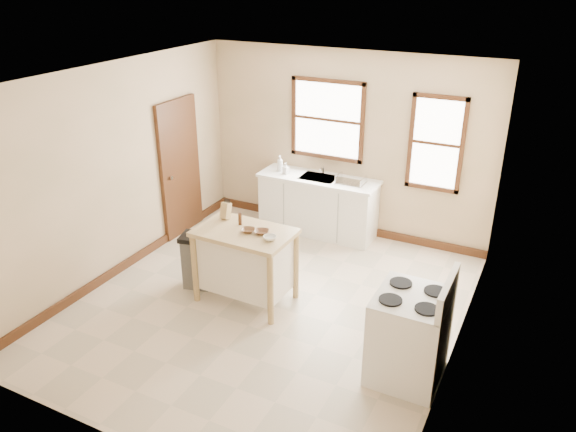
# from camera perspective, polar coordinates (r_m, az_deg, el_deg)

# --- Properties ---
(floor) EXTENTS (5.00, 5.00, 0.00)m
(floor) POSITION_cam_1_polar(r_m,az_deg,el_deg) (7.10, -2.07, -9.02)
(floor) COLOR #BAAC94
(floor) RESTS_ON ground
(ceiling) EXTENTS (5.00, 5.00, 0.00)m
(ceiling) POSITION_cam_1_polar(r_m,az_deg,el_deg) (6.03, -2.47, 13.80)
(ceiling) COLOR white
(ceiling) RESTS_ON ground
(wall_back) EXTENTS (4.50, 0.04, 2.80)m
(wall_back) POSITION_cam_1_polar(r_m,az_deg,el_deg) (8.58, 5.87, 7.25)
(wall_back) COLOR #CFAB88
(wall_back) RESTS_ON ground
(wall_left) EXTENTS (0.04, 5.00, 2.80)m
(wall_left) POSITION_cam_1_polar(r_m,az_deg,el_deg) (7.71, -17.12, 4.30)
(wall_left) COLOR #CFAB88
(wall_left) RESTS_ON ground
(wall_right) EXTENTS (0.04, 5.00, 2.80)m
(wall_right) POSITION_cam_1_polar(r_m,az_deg,el_deg) (5.79, 17.70, -2.51)
(wall_right) COLOR #CFAB88
(wall_right) RESTS_ON ground
(window_main) EXTENTS (1.17, 0.06, 1.22)m
(window_main) POSITION_cam_1_polar(r_m,az_deg,el_deg) (8.57, 4.02, 9.74)
(window_main) COLOR #412211
(window_main) RESTS_ON wall_back
(window_side) EXTENTS (0.77, 0.06, 1.37)m
(window_side) POSITION_cam_1_polar(r_m,az_deg,el_deg) (8.14, 14.82, 7.11)
(window_side) COLOR #412211
(window_side) RESTS_ON wall_back
(door_left) EXTENTS (0.06, 0.90, 2.10)m
(door_left) POSITION_cam_1_polar(r_m,az_deg,el_deg) (8.72, -10.90, 4.81)
(door_left) COLOR #412211
(door_left) RESTS_ON ground
(baseboard_back) EXTENTS (4.50, 0.04, 0.12)m
(baseboard_back) POSITION_cam_1_polar(r_m,az_deg,el_deg) (9.03, 5.44, -0.95)
(baseboard_back) COLOR #412211
(baseboard_back) RESTS_ON ground
(baseboard_left) EXTENTS (0.04, 5.00, 0.12)m
(baseboard_left) POSITION_cam_1_polar(r_m,az_deg,el_deg) (8.22, -15.83, -4.52)
(baseboard_left) COLOR #412211
(baseboard_left) RESTS_ON ground
(sink_counter) EXTENTS (1.86, 0.62, 0.92)m
(sink_counter) POSITION_cam_1_polar(r_m,az_deg,el_deg) (8.74, 3.06, 1.12)
(sink_counter) COLOR white
(sink_counter) RESTS_ON ground
(faucet) EXTENTS (0.03, 0.03, 0.22)m
(faucet) POSITION_cam_1_polar(r_m,az_deg,el_deg) (8.69, 3.63, 5.00)
(faucet) COLOR silver
(faucet) RESTS_ON sink_counter
(soap_bottle_a) EXTENTS (0.11, 0.11, 0.25)m
(soap_bottle_a) POSITION_cam_1_polar(r_m,az_deg,el_deg) (8.79, -0.82, 5.38)
(soap_bottle_a) COLOR #B2B2B2
(soap_bottle_a) RESTS_ON sink_counter
(soap_bottle_b) EXTENTS (0.10, 0.10, 0.18)m
(soap_bottle_b) POSITION_cam_1_polar(r_m,az_deg,el_deg) (8.68, -0.22, 4.86)
(soap_bottle_b) COLOR #B2B2B2
(soap_bottle_b) RESTS_ON sink_counter
(dish_rack) EXTENTS (0.43, 0.33, 0.10)m
(dish_rack) POSITION_cam_1_polar(r_m,az_deg,el_deg) (8.36, 6.43, 3.66)
(dish_rack) COLOR silver
(dish_rack) RESTS_ON sink_counter
(kitchen_island) EXTENTS (1.19, 0.77, 0.96)m
(kitchen_island) POSITION_cam_1_polar(r_m,az_deg,el_deg) (6.99, -4.33, -5.04)
(kitchen_island) COLOR tan
(kitchen_island) RESTS_ON ground
(knife_block) EXTENTS (0.11, 0.11, 0.20)m
(knife_block) POSITION_cam_1_polar(r_m,az_deg,el_deg) (7.08, -6.34, 0.50)
(knife_block) COLOR #DABC72
(knife_block) RESTS_ON kitchen_island
(pepper_grinder) EXTENTS (0.06, 0.06, 0.15)m
(pepper_grinder) POSITION_cam_1_polar(r_m,az_deg,el_deg) (6.90, -4.90, -0.32)
(pepper_grinder) COLOR #432412
(pepper_grinder) RESTS_ON kitchen_island
(bowl_a) EXTENTS (0.21, 0.21, 0.04)m
(bowl_a) POSITION_cam_1_polar(r_m,az_deg,el_deg) (6.73, -4.07, -1.47)
(bowl_a) COLOR brown
(bowl_a) RESTS_ON kitchen_island
(bowl_b) EXTENTS (0.22, 0.22, 0.04)m
(bowl_b) POSITION_cam_1_polar(r_m,az_deg,el_deg) (6.68, -2.68, -1.64)
(bowl_b) COLOR brown
(bowl_b) RESTS_ON kitchen_island
(bowl_c) EXTENTS (0.20, 0.20, 0.05)m
(bowl_c) POSITION_cam_1_polar(r_m,az_deg,el_deg) (6.52, -1.87, -2.24)
(bowl_c) COLOR silver
(bowl_c) RESTS_ON kitchen_island
(trash_bin) EXTENTS (0.45, 0.40, 0.74)m
(trash_bin) POSITION_cam_1_polar(r_m,az_deg,el_deg) (7.40, -9.19, -4.51)
(trash_bin) COLOR #5B5B59
(trash_bin) RESTS_ON ground
(gas_stove) EXTENTS (0.76, 0.77, 1.21)m
(gas_stove) POSITION_cam_1_polar(r_m,az_deg,el_deg) (5.82, 12.30, -10.79)
(gas_stove) COLOR white
(gas_stove) RESTS_ON ground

